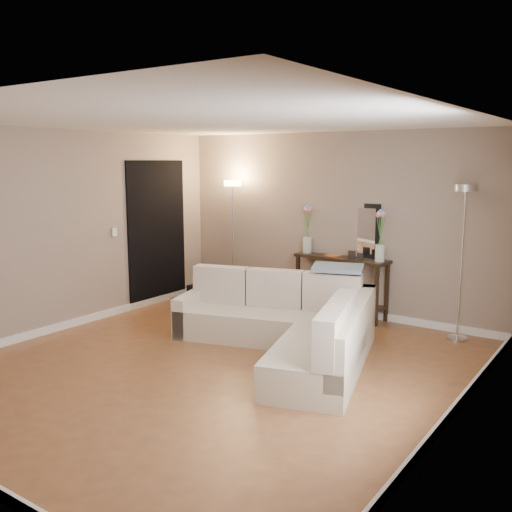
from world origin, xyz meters
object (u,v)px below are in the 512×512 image
Objects in this scene: sectional_sofa at (291,325)px; floor_lamp_lit at (233,216)px; floor_lamp_unlit at (463,231)px; console_table at (336,282)px.

sectional_sofa is 2.83m from floor_lamp_lit.
floor_lamp_lit is at bearing 141.66° from sectional_sofa.
sectional_sofa is at bearing -133.45° from floor_lamp_unlit.
sectional_sofa is at bearing -80.02° from console_table.
floor_lamp_unlit is (3.54, -0.08, 0.02)m from floor_lamp_lit.
floor_lamp_unlit reaches higher than floor_lamp_lit.
floor_lamp_unlit reaches higher than console_table.
floor_lamp_lit reaches higher than console_table.
console_table is at bearing 174.38° from floor_lamp_unlit.
floor_lamp_unlit is at bearing -5.62° from console_table.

